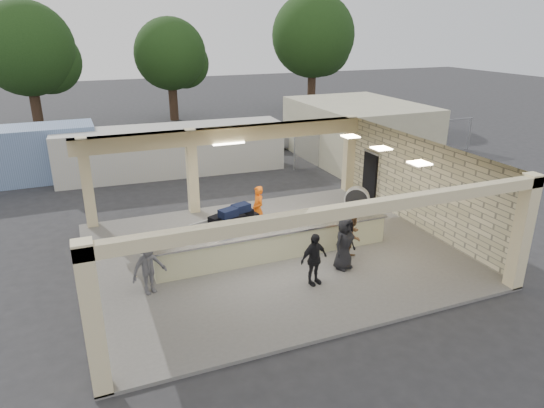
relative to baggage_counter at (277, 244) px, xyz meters
name	(u,v)px	position (x,y,z in m)	size (l,w,h in m)	color
ground	(271,254)	(0.00, 0.50, -0.59)	(120.00, 120.00, 0.00)	#29292C
pavilion	(269,210)	(0.21, 1.16, 0.76)	(12.01, 10.00, 3.55)	#635F5C
baggage_counter	(277,244)	(0.00, 0.00, 0.00)	(8.20, 0.58, 0.98)	beige
luggage_cart	(233,227)	(-1.11, 1.23, 0.32)	(2.94, 2.33, 1.50)	silver
drum_fan	(357,199)	(4.60, 2.52, 0.11)	(1.00, 0.89, 1.12)	silver
baggage_handler	(258,209)	(0.21, 2.29, 0.39)	(0.64, 0.35, 1.76)	#FF630D
passenger_a	(352,235)	(2.28, -0.94, 0.34)	(0.80, 0.35, 1.65)	brown
passenger_b	(314,259)	(0.36, -1.97, 0.32)	(0.94, 0.34, 1.61)	black
passenger_c	(149,267)	(-4.22, -0.68, 0.35)	(1.08, 0.38, 1.67)	#505055
passenger_d	(344,243)	(1.68, -1.45, 0.38)	(0.84, 0.35, 1.73)	black
car_white_a	(297,135)	(7.45, 14.46, 0.10)	(2.29, 4.84, 1.38)	white
car_white_b	(353,132)	(11.37, 14.04, 0.10)	(1.61, 4.33, 1.37)	white
car_dark	(263,132)	(5.72, 15.98, 0.13)	(1.52, 4.32, 1.44)	black
container_white	(173,150)	(-1.12, 11.34, 0.66)	(11.52, 2.30, 2.50)	#BCBBB7
fence	(389,141)	(11.00, 9.50, 0.47)	(12.06, 0.06, 2.03)	gray
tree_left	(32,52)	(-7.68, 24.66, 5.00)	(6.60, 6.30, 9.00)	#382619
tree_mid	(174,57)	(2.32, 26.66, 4.38)	(6.00, 5.60, 8.00)	#382619
tree_right	(315,39)	(14.32, 25.66, 5.63)	(7.20, 7.00, 10.00)	#382619
adjacent_building	(358,131)	(9.50, 10.50, 1.01)	(6.00, 8.00, 3.20)	beige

